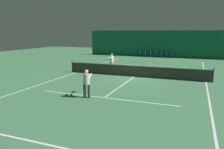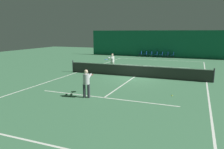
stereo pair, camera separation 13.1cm
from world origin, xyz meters
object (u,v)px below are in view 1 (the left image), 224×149
(player_far, at_px, (111,60))
(courtside_chair_0, at_px, (140,53))
(courtside_chair_1, at_px, (145,54))
(courtside_chair_5, at_px, (166,54))
(tennis_net, at_px, (135,71))
(player_near, at_px, (87,81))
(tennis_ball, at_px, (172,95))
(courtside_chair_6, at_px, (171,55))
(courtside_chair_4, at_px, (160,54))
(courtside_chair_3, at_px, (155,54))
(courtside_chair_2, at_px, (150,54))

(player_far, bearing_deg, courtside_chair_0, -163.78)
(courtside_chair_1, xyz_separation_m, courtside_chair_5, (3.13, 0.00, 0.00))
(tennis_net, relative_size, courtside_chair_0, 14.29)
(player_near, height_order, courtside_chair_5, player_near)
(tennis_net, distance_m, tennis_ball, 5.87)
(courtside_chair_1, relative_size, courtside_chair_5, 1.00)
(courtside_chair_6, bearing_deg, player_near, -6.09)
(courtside_chair_4, distance_m, tennis_ball, 19.99)
(player_near, distance_m, tennis_ball, 5.00)
(player_far, relative_size, courtside_chair_1, 1.87)
(tennis_net, relative_size, courtside_chair_6, 14.29)
(courtside_chair_4, bearing_deg, tennis_ball, 10.73)
(courtside_chair_1, distance_m, courtside_chair_3, 1.56)
(player_near, relative_size, courtside_chair_5, 1.91)
(courtside_chair_2, bearing_deg, courtside_chair_6, 90.00)
(courtside_chair_2, distance_m, courtside_chair_5, 2.35)
(player_far, bearing_deg, courtside_chair_3, -174.46)
(courtside_chair_6, distance_m, tennis_ball, 19.76)
(tennis_ball, bearing_deg, courtside_chair_3, 102.92)
(courtside_chair_2, relative_size, courtside_chair_3, 1.00)
(courtside_chair_6, bearing_deg, courtside_chair_5, -90.00)
(player_far, xyz_separation_m, courtside_chair_0, (-0.29, 12.49, -0.43))
(courtside_chair_4, xyz_separation_m, courtside_chair_6, (1.56, 0.00, 0.00))
(tennis_net, distance_m, courtside_chair_2, 15.08)
(courtside_chair_0, relative_size, courtside_chair_1, 1.00)
(courtside_chair_2, height_order, courtside_chair_6, same)
(courtside_chair_2, xyz_separation_m, tennis_ball, (5.29, -19.64, -0.45))
(courtside_chair_0, distance_m, courtside_chair_5, 3.91)
(courtside_chair_3, distance_m, courtside_chair_5, 1.56)
(courtside_chair_4, bearing_deg, courtside_chair_6, 90.00)
(player_near, relative_size, courtside_chair_1, 1.91)
(courtside_chair_2, bearing_deg, courtside_chair_4, 90.00)
(tennis_net, bearing_deg, courtside_chair_4, 90.73)
(courtside_chair_6, relative_size, tennis_ball, 12.73)
(tennis_net, relative_size, courtside_chair_4, 14.29)
(tennis_net, distance_m, courtside_chair_3, 15.01)
(courtside_chair_2, bearing_deg, tennis_net, 6.68)
(player_far, distance_m, courtside_chair_0, 12.50)
(courtside_chair_5, bearing_deg, player_near, -4.04)
(courtside_chair_2, bearing_deg, player_far, -5.84)
(courtside_chair_4, xyz_separation_m, tennis_ball, (3.72, -19.64, -0.45))
(courtside_chair_0, bearing_deg, courtside_chair_4, 90.00)
(player_near, height_order, player_far, player_near)
(tennis_net, xyz_separation_m, courtside_chair_1, (-2.54, 14.98, -0.03))
(player_far, xyz_separation_m, courtside_chair_3, (2.06, 12.49, -0.43))
(tennis_net, distance_m, courtside_chair_6, 15.04)
(courtside_chair_3, distance_m, courtside_chair_4, 0.78)
(courtside_chair_0, height_order, courtside_chair_6, same)
(courtside_chair_1, bearing_deg, player_far, -2.27)
(player_near, height_order, courtside_chair_2, player_near)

